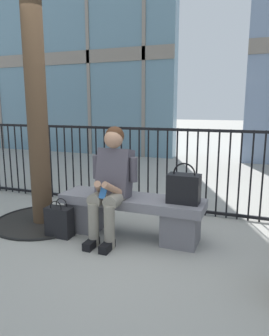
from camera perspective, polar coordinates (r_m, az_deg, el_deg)
ground_plane at (r=3.63m, az=-0.58°, el=-11.99°), size 60.00×60.00×0.00m
stone_bench at (r=3.53m, az=-0.59°, el=-7.94°), size 1.60×0.44×0.45m
seated_person_with_phone at (r=3.38m, az=-4.19°, el=-2.15°), size 0.52×0.66×1.21m
handbag_on_bench at (r=3.26m, az=8.85°, el=-3.57°), size 0.33×0.19×0.41m
shopping_bag at (r=3.64m, az=-13.36°, el=-9.36°), size 0.30×0.15×0.42m
plaza_railing at (r=4.33m, az=4.14°, el=-0.21°), size 8.57×0.04×1.14m
building_facade_left at (r=11.09m, az=-16.59°, el=26.88°), size 8.43×0.43×9.00m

